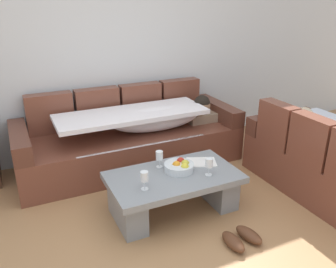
# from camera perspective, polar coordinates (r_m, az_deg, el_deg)

# --- Properties ---
(ground_plane) EXTENTS (14.00, 14.00, 0.00)m
(ground_plane) POSITION_cam_1_polar(r_m,az_deg,el_deg) (2.99, 2.14, -18.02)
(ground_plane) COLOR #A97A4D
(back_wall) EXTENTS (9.00, 0.10, 2.70)m
(back_wall) POSITION_cam_1_polar(r_m,az_deg,el_deg) (4.35, -11.08, 13.95)
(back_wall) COLOR silver
(back_wall) RESTS_ON ground_plane
(couch_along_wall) EXTENTS (2.58, 0.92, 0.88)m
(couch_along_wall) POSITION_cam_1_polar(r_m,az_deg,el_deg) (4.18, -5.59, -0.61)
(couch_along_wall) COLOR brown
(couch_along_wall) RESTS_ON ground_plane
(couch_near_window) EXTENTS (0.92, 1.77, 0.88)m
(couch_near_window) POSITION_cam_1_polar(r_m,az_deg,el_deg) (3.90, 25.35, -4.32)
(couch_near_window) COLOR brown
(couch_near_window) RESTS_ON ground_plane
(coffee_table) EXTENTS (1.20, 0.68, 0.38)m
(coffee_table) POSITION_cam_1_polar(r_m,az_deg,el_deg) (3.29, 0.92, -8.81)
(coffee_table) COLOR gray
(coffee_table) RESTS_ON ground_plane
(fruit_bowl) EXTENTS (0.28, 0.28, 0.10)m
(fruit_bowl) POSITION_cam_1_polar(r_m,az_deg,el_deg) (3.27, 1.92, -5.31)
(fruit_bowl) COLOR silver
(fruit_bowl) RESTS_ON coffee_table
(wine_glass_near_left) EXTENTS (0.07, 0.07, 0.17)m
(wine_glass_near_left) POSITION_cam_1_polar(r_m,az_deg,el_deg) (2.94, -3.88, -7.03)
(wine_glass_near_left) COLOR silver
(wine_glass_near_left) RESTS_ON coffee_table
(wine_glass_near_right) EXTENTS (0.07, 0.07, 0.17)m
(wine_glass_near_right) POSITION_cam_1_polar(r_m,az_deg,el_deg) (3.18, 6.71, -4.82)
(wine_glass_near_right) COLOR silver
(wine_glass_near_right) RESTS_ON coffee_table
(wine_glass_far_back) EXTENTS (0.07, 0.07, 0.17)m
(wine_glass_far_back) POSITION_cam_1_polar(r_m,az_deg,el_deg) (3.30, -1.42, -3.63)
(wine_glass_far_back) COLOR silver
(wine_glass_far_back) RESTS_ON coffee_table
(open_magazine) EXTENTS (0.34, 0.30, 0.01)m
(open_magazine) POSITION_cam_1_polar(r_m,az_deg,el_deg) (3.45, 5.49, -4.59)
(open_magazine) COLOR white
(open_magazine) RESTS_ON coffee_table
(pair_of_shoes) EXTENTS (0.31, 0.30, 0.09)m
(pair_of_shoes) POSITION_cam_1_polar(r_m,az_deg,el_deg) (3.06, 11.84, -16.30)
(pair_of_shoes) COLOR #59331E
(pair_of_shoes) RESTS_ON ground_plane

